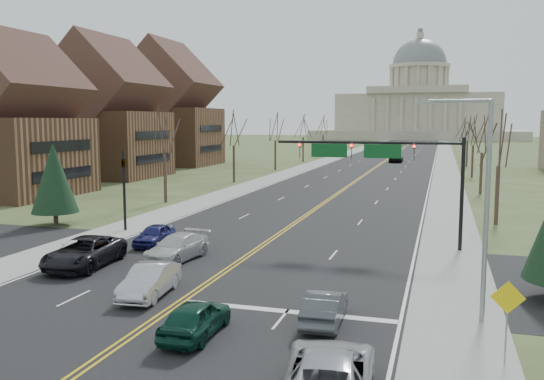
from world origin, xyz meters
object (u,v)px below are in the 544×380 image
Objects in this scene: car_sb_outer_lead at (84,252)px; car_far_nb at (396,159)px; car_nb_inner_lead at (196,318)px; signal_mast at (381,159)px; car_sb_inner_lead at (150,281)px; signal_left at (124,181)px; car_nb_outer_lead at (325,307)px; car_nb_outer_second at (329,374)px; street_light at (480,196)px; car_sb_inner_second at (177,247)px; warn_sign at (508,306)px; car_far_sb at (393,148)px; car_sb_outer_second at (154,235)px.

car_far_nb is (10.49, 88.85, -0.08)m from car_sb_outer_lead.
car_sb_outer_lead is (-10.34, 7.90, 0.12)m from car_nb_inner_lead.
signal_mast is 2.69× the size of car_sb_inner_lead.
car_far_nb is at bearing 79.87° from signal_left.
car_nb_outer_second is (1.39, -6.37, 0.13)m from car_nb_outer_lead.
street_light is 1.77× the size of car_sb_inner_second.
signal_mast is 2.26× the size of car_far_nb.
car_sb_inner_lead is at bearing 167.79° from warn_sign.
warn_sign is at bearing -79.25° from street_light.
car_sb_outer_lead is at bearing -21.07° from car_nb_outer_lead.
car_nb_inner_lead is (-10.36, -4.74, -4.50)m from street_light.
car_sb_outer_lead is 1.16× the size of car_sb_inner_second.
warn_sign is (25.00, -17.52, -1.70)m from signal_left.
car_far_sb is at bearing 85.55° from signal_left.
car_nb_outer_lead is at bearing -84.64° from car_nb_outer_second.
car_nb_outer_second reaches higher than car_far_nb.
car_sb_inner_lead is 138.40m from car_far_sb.
street_light is at bearing -13.46° from car_sb_outer_lead.
car_nb_outer_lead is 94.08m from car_far_nb.
warn_sign reaches higher than car_nb_inner_lead.
car_sb_inner_lead is at bearing -122.92° from signal_mast.
car_far_nb is at bearing -93.65° from car_nb_outer_second.
car_sb_inner_second is at bearing -82.94° from car_far_sb.
car_sb_outer_lead reaches higher than car_nb_inner_lead.
signal_mast reaches higher than car_sb_outer_second.
car_nb_inner_lead reaches higher than car_sb_outer_second.
car_sb_outer_second is 0.75× the size of car_far_nb.
signal_mast is 4.23× the size of warn_sign.
car_nb_outer_second is at bearing -52.34° from car_sb_outer_second.
warn_sign is 0.53× the size of car_far_nb.
car_nb_inner_lead is (13.87, -18.24, -2.99)m from signal_left.
signal_mast reaches higher than car_nb_inner_lead.
signal_mast is 15.72m from car_sb_outer_second.
car_sb_outer_lead is at bearing -138.43° from car_sb_inner_second.
car_nb_inner_lead is 1.02× the size of car_nb_outer_lead.
car_sb_outer_second is at bearing -57.43° from car_nb_inner_lead.
signal_mast reaches higher than warn_sign.
car_sb_inner_second is at bearing -39.58° from car_nb_outer_lead.
car_far_nb reaches higher than car_nb_outer_lead.
car_far_sb is at bearing 94.28° from signal_mast.
car_sb_inner_lead is at bearing -44.24° from car_nb_outer_second.
car_sb_inner_lead is 0.76× the size of car_sb_outer_lead.
car_sb_outer_lead reaches higher than car_nb_outer_lead.
car_far_sb is (-4.37, 45.67, -0.05)m from car_far_nb.
car_sb_outer_lead reaches higher than car_far_sb.
car_nb_outer_second reaches higher than car_far_sb.
warn_sign reaches higher than car_sb_inner_second.
car_nb_outer_second is 1.13× the size of car_sb_inner_second.
car_far_nb reaches higher than car_sb_inner_lead.
car_sb_inner_lead is at bearing 87.89° from car_far_nb.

